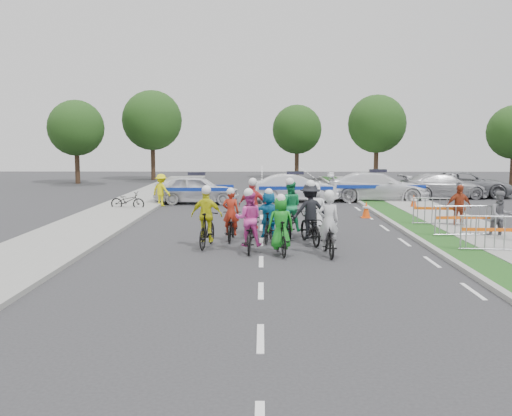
{
  "coord_description": "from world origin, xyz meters",
  "views": [
    {
      "loc": [
        0.02,
        -15.1,
        3.25
      ],
      "look_at": [
        -0.17,
        3.06,
        1.1
      ],
      "focal_mm": 40.0,
      "sensor_mm": 36.0,
      "label": 1
    }
  ],
  "objects_px": {
    "barrier_2": "(439,213)",
    "parked_bike": "(128,201)",
    "rider_8": "(289,215)",
    "cone_0": "(366,210)",
    "rider_6": "(231,223)",
    "rider_0": "(328,234)",
    "police_car_0": "(197,189)",
    "rider_5": "(269,219)",
    "civilian_sedan": "(443,186)",
    "spectator_2": "(459,207)",
    "tree_3": "(152,120)",
    "rider_9": "(253,213)",
    "barrier_1": "(463,222)",
    "marshal_hiviz": "(161,190)",
    "police_car_2": "(377,187)",
    "cone_1": "(414,202)",
    "tree_1": "(377,124)",
    "tree_0": "(76,128)",
    "police_car_1": "(295,188)",
    "rider_2": "(249,228)",
    "civilian_suv": "(466,184)",
    "barrier_0": "(495,235)",
    "rider_3": "(207,224)",
    "spectator_1": "(501,215)",
    "rider_4": "(310,219)",
    "rider_1": "(281,231)",
    "rider_7": "(315,216)"
  },
  "relations": [
    {
      "from": "rider_0",
      "to": "tree_3",
      "type": "relative_size",
      "value": 0.26
    },
    {
      "from": "rider_0",
      "to": "barrier_1",
      "type": "height_order",
      "value": "rider_0"
    },
    {
      "from": "rider_8",
      "to": "tree_0",
      "type": "bearing_deg",
      "value": -56.62
    },
    {
      "from": "civilian_sedan",
      "to": "police_car_0",
      "type": "bearing_deg",
      "value": 96.57
    },
    {
      "from": "police_car_1",
      "to": "civilian_suv",
      "type": "bearing_deg",
      "value": -78.56
    },
    {
      "from": "barrier_2",
      "to": "tree_0",
      "type": "bearing_deg",
      "value": 133.55
    },
    {
      "from": "barrier_2",
      "to": "police_car_1",
      "type": "bearing_deg",
      "value": 118.65
    },
    {
      "from": "civilian_sedan",
      "to": "barrier_1",
      "type": "distance_m",
      "value": 13.82
    },
    {
      "from": "barrier_0",
      "to": "barrier_1",
      "type": "height_order",
      "value": "same"
    },
    {
      "from": "rider_3",
      "to": "parked_bike",
      "type": "xyz_separation_m",
      "value": [
        -4.68,
        9.54,
        -0.3
      ]
    },
    {
      "from": "rider_9",
      "to": "barrier_1",
      "type": "height_order",
      "value": "rider_9"
    },
    {
      "from": "rider_8",
      "to": "rider_2",
      "type": "bearing_deg",
      "value": 65.63
    },
    {
      "from": "civilian_sedan",
      "to": "rider_9",
      "type": "bearing_deg",
      "value": 134.88
    },
    {
      "from": "civilian_sedan",
      "to": "spectator_2",
      "type": "height_order",
      "value": "spectator_2"
    },
    {
      "from": "rider_2",
      "to": "cone_1",
      "type": "height_order",
      "value": "rider_2"
    },
    {
      "from": "rider_7",
      "to": "marshal_hiviz",
      "type": "distance_m",
      "value": 11.51
    },
    {
      "from": "civilian_suv",
      "to": "tree_0",
      "type": "relative_size",
      "value": 0.84
    },
    {
      "from": "civilian_sedan",
      "to": "parked_bike",
      "type": "relative_size",
      "value": 2.96
    },
    {
      "from": "civilian_sedan",
      "to": "marshal_hiviz",
      "type": "distance_m",
      "value": 15.73
    },
    {
      "from": "rider_0",
      "to": "police_car_0",
      "type": "distance_m",
      "value": 14.38
    },
    {
      "from": "rider_5",
      "to": "tree_0",
      "type": "bearing_deg",
      "value": -51.43
    },
    {
      "from": "barrier_0",
      "to": "police_car_1",
      "type": "bearing_deg",
      "value": 109.18
    },
    {
      "from": "rider_1",
      "to": "civilian_sedan",
      "type": "distance_m",
      "value": 18.79
    },
    {
      "from": "police_car_2",
      "to": "spectator_1",
      "type": "distance_m",
      "value": 12.07
    },
    {
      "from": "rider_5",
      "to": "spectator_2",
      "type": "height_order",
      "value": "rider_5"
    },
    {
      "from": "rider_1",
      "to": "civilian_suv",
      "type": "height_order",
      "value": "rider_1"
    },
    {
      "from": "barrier_2",
      "to": "tree_1",
      "type": "height_order",
      "value": "tree_1"
    },
    {
      "from": "rider_8",
      "to": "cone_0",
      "type": "xyz_separation_m",
      "value": [
        3.47,
        4.71,
        -0.4
      ]
    },
    {
      "from": "parked_bike",
      "to": "rider_5",
      "type": "bearing_deg",
      "value": -135.63
    },
    {
      "from": "police_car_1",
      "to": "barrier_1",
      "type": "height_order",
      "value": "police_car_1"
    },
    {
      "from": "rider_8",
      "to": "barrier_2",
      "type": "distance_m",
      "value": 6.1
    },
    {
      "from": "civilian_sedan",
      "to": "spectator_2",
      "type": "xyz_separation_m",
      "value": [
        -2.94,
        -11.18,
        0.12
      ]
    },
    {
      "from": "civilian_sedan",
      "to": "cone_0",
      "type": "relative_size",
      "value": 6.92
    },
    {
      "from": "barrier_1",
      "to": "cone_1",
      "type": "xyz_separation_m",
      "value": [
        0.54,
        8.24,
        -0.22
      ]
    },
    {
      "from": "rider_8",
      "to": "tree_3",
      "type": "xyz_separation_m",
      "value": [
        -9.96,
        27.83,
        4.15
      ]
    },
    {
      "from": "rider_6",
      "to": "parked_bike",
      "type": "relative_size",
      "value": 1.07
    },
    {
      "from": "cone_0",
      "to": "rider_6",
      "type": "bearing_deg",
      "value": -134.29
    },
    {
      "from": "police_car_2",
      "to": "tree_0",
      "type": "xyz_separation_m",
      "value": [
        -20.23,
        12.51,
        3.4
      ]
    },
    {
      "from": "civilian_sedan",
      "to": "marshal_hiviz",
      "type": "height_order",
      "value": "marshal_hiviz"
    },
    {
      "from": "police_car_1",
      "to": "parked_bike",
      "type": "xyz_separation_m",
      "value": [
        -8.11,
        -3.65,
        -0.3
      ]
    },
    {
      "from": "barrier_2",
      "to": "cone_1",
      "type": "bearing_deg",
      "value": 84.6
    },
    {
      "from": "rider_0",
      "to": "civilian_sedan",
      "type": "height_order",
      "value": "rider_0"
    },
    {
      "from": "barrier_2",
      "to": "parked_bike",
      "type": "relative_size",
      "value": 1.22
    },
    {
      "from": "police_car_2",
      "to": "cone_1",
      "type": "xyz_separation_m",
      "value": [
        1.01,
        -3.56,
        -0.44
      ]
    },
    {
      "from": "rider_2",
      "to": "civilian_suv",
      "type": "relative_size",
      "value": 0.36
    },
    {
      "from": "tree_1",
      "to": "civilian_sedan",
      "type": "bearing_deg",
      "value": -84.58
    },
    {
      "from": "rider_4",
      "to": "barrier_0",
      "type": "height_order",
      "value": "rider_4"
    },
    {
      "from": "barrier_1",
      "to": "police_car_0",
      "type": "bearing_deg",
      "value": 133.52
    },
    {
      "from": "rider_5",
      "to": "marshal_hiviz",
      "type": "distance_m",
      "value": 11.45
    },
    {
      "from": "tree_1",
      "to": "rider_8",
      "type": "bearing_deg",
      "value": -107.29
    }
  ]
}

